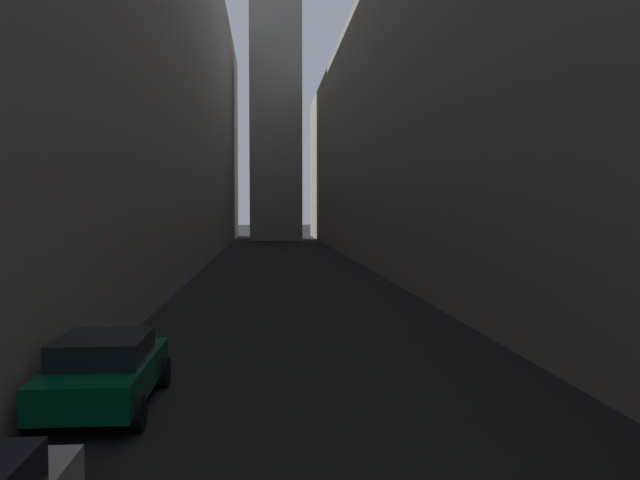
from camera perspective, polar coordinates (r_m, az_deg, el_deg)
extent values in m
plane|color=black|center=(42.28, -3.09, -2.61)|extent=(264.00, 264.00, 0.00)
cube|color=gray|center=(46.26, -18.55, 13.89)|extent=(12.76, 108.00, 26.00)
cube|color=gray|center=(46.71, 13.22, 9.91)|extent=(15.03, 108.00, 19.66)
cube|color=gray|center=(87.18, -4.00, 16.02)|extent=(6.68, 6.68, 48.09)
cube|color=#05472D|center=(13.48, -18.57, -11.34)|extent=(1.79, 4.19, 0.64)
cube|color=black|center=(13.21, -18.77, -9.14)|extent=(1.65, 1.98, 0.48)
cylinder|color=black|center=(15.12, -20.61, -11.09)|extent=(0.22, 0.65, 0.65)
cylinder|color=black|center=(14.74, -13.75, -11.35)|extent=(0.22, 0.65, 0.65)
cylinder|color=black|center=(12.50, -24.27, -14.07)|extent=(0.22, 0.65, 0.65)
cylinder|color=black|center=(12.03, -15.93, -14.59)|extent=(0.22, 0.65, 0.65)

